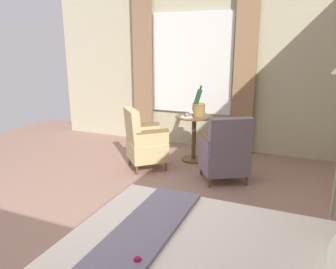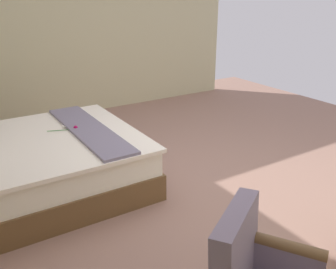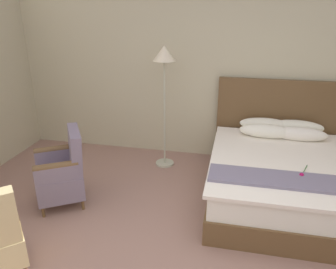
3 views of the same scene
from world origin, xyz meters
name	(u,v)px [view 3 (image 3 of 3)]	position (x,y,z in m)	size (l,w,h in m)	color
wall_headboard_side	(227,60)	(0.00, 2.81, 1.55)	(6.71, 0.12, 3.10)	beige
bed	(284,172)	(0.84, 1.68, 0.35)	(1.86, 2.19, 1.31)	brown
floor_lamp_brass	(164,68)	(-0.83, 2.26, 1.49)	(0.32, 0.32, 1.80)	#BABBA0
armchair_by_window	(63,172)	(-1.82, 0.99, 0.41)	(0.78, 0.79, 0.94)	brown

